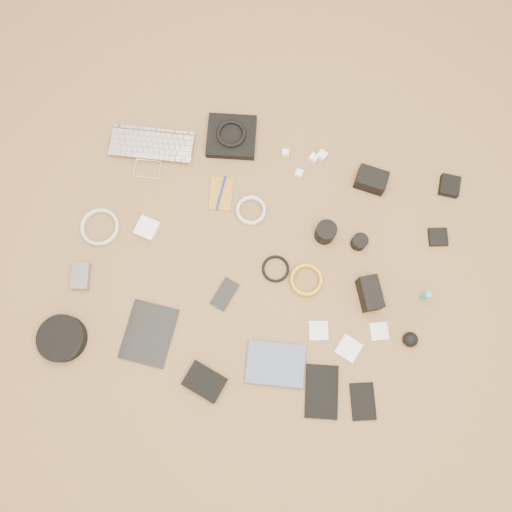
% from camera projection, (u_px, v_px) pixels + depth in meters
% --- Properties ---
extents(room_shell, '(4.04, 4.04, 2.58)m').
position_uv_depth(room_shell, '(244.00, 66.00, 0.66)').
color(room_shell, brown).
rests_on(room_shell, ground).
extents(laptop, '(0.35, 0.27, 0.03)m').
position_uv_depth(laptop, '(150.00, 156.00, 1.97)').
color(laptop, silver).
rests_on(laptop, ground).
extents(headphone_pouch, '(0.22, 0.21, 0.03)m').
position_uv_depth(headphone_pouch, '(232.00, 137.00, 1.98)').
color(headphone_pouch, black).
rests_on(headphone_pouch, ground).
extents(headphones, '(0.14, 0.14, 0.01)m').
position_uv_depth(headphones, '(231.00, 134.00, 1.96)').
color(headphones, black).
rests_on(headphones, headphone_pouch).
extents(charger_a, '(0.03, 0.03, 0.03)m').
position_uv_depth(charger_a, '(285.00, 153.00, 1.97)').
color(charger_a, white).
rests_on(charger_a, ground).
extents(charger_b, '(0.04, 0.04, 0.03)m').
position_uv_depth(charger_b, '(322.00, 156.00, 1.97)').
color(charger_b, white).
rests_on(charger_b, ground).
extents(charger_c, '(0.04, 0.04, 0.03)m').
position_uv_depth(charger_c, '(314.00, 158.00, 1.96)').
color(charger_c, white).
rests_on(charger_c, ground).
extents(charger_d, '(0.03, 0.03, 0.03)m').
position_uv_depth(charger_d, '(299.00, 174.00, 1.95)').
color(charger_d, white).
rests_on(charger_d, ground).
extents(dslr_camera, '(0.12, 0.09, 0.07)m').
position_uv_depth(dslr_camera, '(371.00, 180.00, 1.92)').
color(dslr_camera, black).
rests_on(dslr_camera, ground).
extents(lens_pouch, '(0.07, 0.08, 0.03)m').
position_uv_depth(lens_pouch, '(449.00, 186.00, 1.94)').
color(lens_pouch, black).
rests_on(lens_pouch, ground).
extents(notebook_olive, '(0.11, 0.15, 0.01)m').
position_uv_depth(notebook_olive, '(221.00, 194.00, 1.94)').
color(notebook_olive, olive).
rests_on(notebook_olive, ground).
extents(pen_blue, '(0.01, 0.14, 0.01)m').
position_uv_depth(pen_blue, '(221.00, 193.00, 1.93)').
color(pen_blue, '#131A9A').
rests_on(pen_blue, notebook_olive).
extents(cable_white_a, '(0.15, 0.15, 0.01)m').
position_uv_depth(cable_white_a, '(251.00, 211.00, 1.92)').
color(cable_white_a, silver).
rests_on(cable_white_a, ground).
extents(lens_a, '(0.10, 0.10, 0.08)m').
position_uv_depth(lens_a, '(325.00, 232.00, 1.87)').
color(lens_a, black).
rests_on(lens_a, ground).
extents(lens_b, '(0.07, 0.07, 0.05)m').
position_uv_depth(lens_b, '(359.00, 242.00, 1.87)').
color(lens_b, black).
rests_on(lens_b, ground).
extents(card_reader, '(0.08, 0.08, 0.02)m').
position_uv_depth(card_reader, '(438.00, 237.00, 1.90)').
color(card_reader, black).
rests_on(card_reader, ground).
extents(power_brick, '(0.09, 0.09, 0.03)m').
position_uv_depth(power_brick, '(147.00, 228.00, 1.90)').
color(power_brick, white).
rests_on(power_brick, ground).
extents(cable_white_b, '(0.18, 0.18, 0.01)m').
position_uv_depth(cable_white_b, '(100.00, 228.00, 1.91)').
color(cable_white_b, silver).
rests_on(cable_white_b, ground).
extents(cable_black, '(0.13, 0.13, 0.01)m').
position_uv_depth(cable_black, '(276.00, 269.00, 1.87)').
color(cable_black, black).
rests_on(cable_black, ground).
extents(cable_yellow, '(0.14, 0.14, 0.01)m').
position_uv_depth(cable_yellow, '(306.00, 280.00, 1.86)').
color(cable_yellow, gold).
rests_on(cable_yellow, ground).
extents(flash, '(0.11, 0.14, 0.09)m').
position_uv_depth(flash, '(370.00, 294.00, 1.81)').
color(flash, black).
rests_on(flash, ground).
extents(lens_cleaner, '(0.03, 0.03, 0.08)m').
position_uv_depth(lens_cleaner, '(426.00, 296.00, 1.81)').
color(lens_cleaner, '#1AACA7').
rests_on(lens_cleaner, ground).
extents(battery_charger, '(0.08, 0.11, 0.03)m').
position_uv_depth(battery_charger, '(81.00, 276.00, 1.86)').
color(battery_charger, '#56565A').
rests_on(battery_charger, ground).
extents(tablet, '(0.17, 0.22, 0.01)m').
position_uv_depth(tablet, '(149.00, 333.00, 1.82)').
color(tablet, black).
rests_on(tablet, ground).
extents(phone, '(0.09, 0.13, 0.01)m').
position_uv_depth(phone, '(225.00, 294.00, 1.85)').
color(phone, black).
rests_on(phone, ground).
extents(filter_case_left, '(0.08, 0.08, 0.01)m').
position_uv_depth(filter_case_left, '(319.00, 331.00, 1.82)').
color(filter_case_left, silver).
rests_on(filter_case_left, ground).
extents(filter_case_mid, '(0.10, 0.10, 0.01)m').
position_uv_depth(filter_case_mid, '(349.00, 349.00, 1.80)').
color(filter_case_mid, silver).
rests_on(filter_case_mid, ground).
extents(filter_case_right, '(0.08, 0.08, 0.01)m').
position_uv_depth(filter_case_right, '(379.00, 331.00, 1.82)').
color(filter_case_right, silver).
rests_on(filter_case_right, ground).
extents(air_blower, '(0.06, 0.06, 0.05)m').
position_uv_depth(air_blower, '(410.00, 339.00, 1.79)').
color(air_blower, black).
rests_on(air_blower, ground).
extents(headphone_case, '(0.20, 0.20, 0.05)m').
position_uv_depth(headphone_case, '(62.00, 338.00, 1.79)').
color(headphone_case, black).
rests_on(headphone_case, ground).
extents(drive_case, '(0.16, 0.13, 0.03)m').
position_uv_depth(drive_case, '(205.00, 382.00, 1.77)').
color(drive_case, black).
rests_on(drive_case, ground).
extents(paperback, '(0.22, 0.18, 0.02)m').
position_uv_depth(paperback, '(273.00, 386.00, 1.77)').
color(paperback, '#465577').
rests_on(paperback, ground).
extents(notebook_black_a, '(0.14, 0.20, 0.01)m').
position_uv_depth(notebook_black_a, '(322.00, 391.00, 1.77)').
color(notebook_black_a, black).
rests_on(notebook_black_a, ground).
extents(notebook_black_b, '(0.12, 0.15, 0.01)m').
position_uv_depth(notebook_black_b, '(363.00, 401.00, 1.76)').
color(notebook_black_b, black).
rests_on(notebook_black_b, ground).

